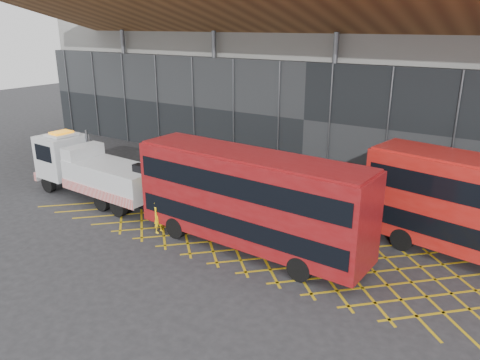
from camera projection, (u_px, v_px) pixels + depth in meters
The scene contains 6 objects.
ground_plane at pixel (182, 218), 26.72m from camera, with size 120.00×120.00×0.00m, color #272729.
road_markings at pixel (266, 241), 23.80m from camera, with size 27.96×7.16×0.01m.
construction_building at pixel (345, 44), 37.41m from camera, with size 55.00×23.97×18.00m.
recovery_truck at pixel (93, 170), 29.17m from camera, with size 11.43×3.20×3.98m.
bus_towed at pixel (250, 197), 22.21m from camera, with size 12.04×3.32×4.85m.
worker at pixel (159, 216), 24.59m from camera, with size 0.67×0.44×1.83m, color yellow.
Camera 1 is at (16.33, -18.74, 10.56)m, focal length 35.00 mm.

